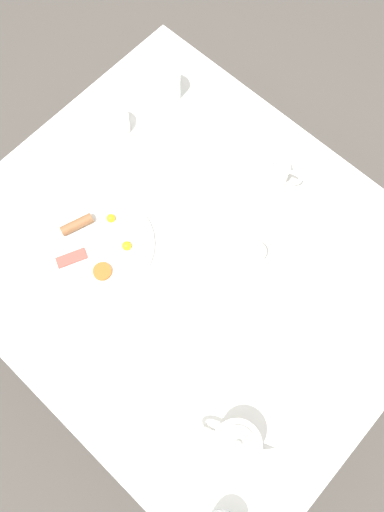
# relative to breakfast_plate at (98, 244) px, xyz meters

# --- Properties ---
(ground_plane) EXTENTS (8.00, 8.00, 0.00)m
(ground_plane) POSITION_rel_breakfast_plate_xyz_m (-0.15, 0.21, -0.73)
(ground_plane) COLOR #4C4742
(table) EXTENTS (1.06, 1.24, 0.72)m
(table) POSITION_rel_breakfast_plate_xyz_m (-0.15, 0.21, -0.07)
(table) COLOR white
(table) RESTS_ON ground_plane
(breakfast_plate) EXTENTS (0.31, 0.31, 0.04)m
(breakfast_plate) POSITION_rel_breakfast_plate_xyz_m (0.00, 0.00, 0.00)
(breakfast_plate) COLOR white
(breakfast_plate) RESTS_ON table
(teapot_near) EXTENTS (0.11, 0.19, 0.12)m
(teapot_near) POSITION_rel_breakfast_plate_xyz_m (0.13, 0.61, 0.04)
(teapot_near) COLOR white
(teapot_near) RESTS_ON table
(teapot_far) EXTENTS (0.11, 0.18, 0.12)m
(teapot_far) POSITION_rel_breakfast_plate_xyz_m (-0.47, 0.21, 0.04)
(teapot_far) COLOR white
(teapot_far) RESTS_ON table
(teacup_with_saucer_left) EXTENTS (0.14, 0.14, 0.07)m
(teacup_with_saucer_left) POSITION_rel_breakfast_plate_xyz_m (-0.29, -0.23, 0.02)
(teacup_with_saucer_left) COLOR white
(teacup_with_saucer_left) RESTS_ON table
(water_glass_tall) EXTENTS (0.08, 0.08, 0.10)m
(water_glass_tall) POSITION_rel_breakfast_plate_xyz_m (-0.49, -0.20, 0.04)
(water_glass_tall) COLOR white
(water_glass_tall) RESTS_ON table
(creamer_jug) EXTENTS (0.08, 0.06, 0.05)m
(creamer_jug) POSITION_rel_breakfast_plate_xyz_m (-0.26, 0.34, 0.02)
(creamer_jug) COLOR white
(creamer_jug) RESTS_ON table
(napkin_folded) EXTENTS (0.19, 0.19, 0.01)m
(napkin_folded) POSITION_rel_breakfast_plate_xyz_m (-0.25, 0.53, -0.00)
(napkin_folded) COLOR white
(napkin_folded) RESTS_ON table
(fork_by_plate) EXTENTS (0.17, 0.03, 0.00)m
(fork_by_plate) POSITION_rel_breakfast_plate_xyz_m (0.05, 0.39, -0.01)
(fork_by_plate) COLOR silver
(fork_by_plate) RESTS_ON table
(knife_by_plate) EXTENTS (0.02, 0.20, 0.00)m
(knife_by_plate) POSITION_rel_breakfast_plate_xyz_m (-0.44, -0.04, -0.01)
(knife_by_plate) COLOR silver
(knife_by_plate) RESTS_ON table
(spoon_for_tea) EXTENTS (0.07, 0.15, 0.00)m
(spoon_for_tea) POSITION_rel_breakfast_plate_xyz_m (-0.19, 0.22, -0.01)
(spoon_for_tea) COLOR silver
(spoon_for_tea) RESTS_ON table
(fork_spare) EXTENTS (0.09, 0.17, 0.00)m
(fork_spare) POSITION_rel_breakfast_plate_xyz_m (-0.11, 0.70, -0.01)
(fork_spare) COLOR silver
(fork_spare) RESTS_ON table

